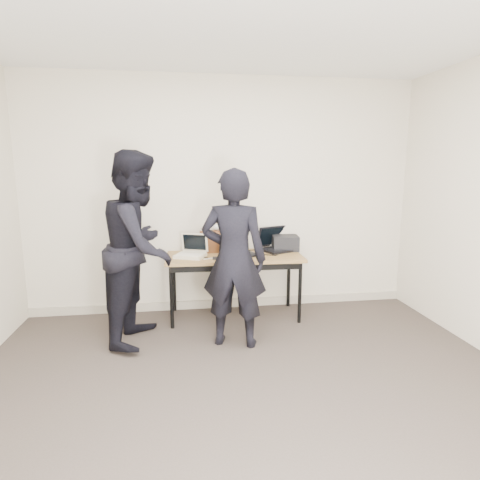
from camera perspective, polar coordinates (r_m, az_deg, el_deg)
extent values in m
cube|color=#3E352F|center=(3.01, 2.78, -24.69)|extent=(4.50, 4.50, 0.05)
cube|color=beige|center=(4.72, -2.39, 6.25)|extent=(4.50, 0.05, 2.70)
cube|color=olive|center=(4.48, -0.81, -2.37)|extent=(1.52, 0.70, 0.03)
cylinder|color=black|center=(4.31, -9.71, -8.03)|extent=(0.04, 0.04, 0.68)
cylinder|color=black|center=(4.44, 8.51, -7.41)|extent=(0.04, 0.04, 0.68)
cylinder|color=black|center=(4.81, -9.36, -6.01)|extent=(0.04, 0.04, 0.68)
cylinder|color=black|center=(4.93, 6.93, -5.53)|extent=(0.04, 0.04, 0.68)
cube|color=black|center=(4.22, -0.43, -4.00)|extent=(1.40, 0.07, 0.06)
cube|color=beige|center=(4.40, -7.09, -2.22)|extent=(0.38, 0.35, 0.04)
cube|color=#EFE2CB|center=(4.37, -7.24, -2.05)|extent=(0.28, 0.22, 0.01)
cube|color=beige|center=(4.51, -6.46, -0.31)|extent=(0.30, 0.16, 0.21)
cube|color=black|center=(4.50, -6.50, -0.32)|extent=(0.25, 0.13, 0.17)
cube|color=beige|center=(4.51, -6.52, -1.66)|extent=(0.26, 0.12, 0.02)
cube|color=black|center=(4.44, 0.03, -2.10)|extent=(0.41, 0.36, 0.02)
cube|color=black|center=(4.41, 0.22, -2.00)|extent=(0.31, 0.23, 0.01)
cube|color=black|center=(4.55, -0.90, -0.08)|extent=(0.35, 0.18, 0.24)
cube|color=#26333F|center=(4.55, -0.86, -0.07)|extent=(0.30, 0.15, 0.20)
cube|color=black|center=(4.55, -0.72, -1.64)|extent=(0.30, 0.12, 0.02)
cube|color=black|center=(4.70, 5.63, -1.42)|extent=(0.45, 0.40, 0.02)
cube|color=black|center=(4.67, 5.88, -1.31)|extent=(0.34, 0.26, 0.01)
cube|color=black|center=(4.81, 4.40, 0.53)|extent=(0.38, 0.23, 0.25)
cube|color=black|center=(4.80, 4.46, 0.54)|extent=(0.32, 0.19, 0.20)
cube|color=black|center=(4.80, 4.66, -0.99)|extent=(0.31, 0.15, 0.02)
cube|color=brown|center=(4.65, -3.37, -0.18)|extent=(0.38, 0.21, 0.24)
cube|color=brown|center=(4.57, -3.22, 0.92)|extent=(0.37, 0.12, 0.07)
cube|color=brown|center=(4.69, -1.46, -0.32)|extent=(0.03, 0.10, 0.02)
ellipsoid|color=white|center=(4.62, -3.02, 1.83)|extent=(0.14, 0.11, 0.08)
cube|color=black|center=(4.75, 6.46, -0.41)|extent=(0.32, 0.28, 0.17)
cube|color=black|center=(4.27, -3.43, -2.60)|extent=(0.08, 0.05, 0.03)
cube|color=black|center=(4.49, 3.03, -2.06)|extent=(0.30, 0.16, 0.01)
cube|color=black|center=(4.44, -6.26, -2.27)|extent=(0.25, 0.23, 0.01)
cube|color=black|center=(4.57, 5.73, -1.88)|extent=(0.16, 0.22, 0.01)
cube|color=silver|center=(4.34, -3.59, -2.51)|extent=(0.26, 0.13, 0.01)
cube|color=black|center=(4.70, 1.02, -1.48)|extent=(0.25, 0.02, 0.01)
cube|color=silver|center=(4.35, -0.63, -2.46)|extent=(0.20, 0.16, 0.01)
imported|color=black|center=(3.76, -0.89, -2.71)|extent=(0.70, 0.56, 1.69)
imported|color=black|center=(3.99, -14.14, -1.05)|extent=(0.88, 1.03, 1.85)
cube|color=#B1A793|center=(4.95, -2.22, -8.97)|extent=(4.50, 0.03, 0.10)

